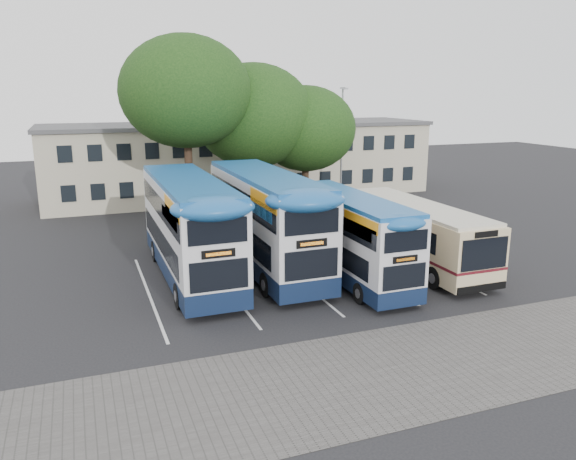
# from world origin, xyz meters

# --- Properties ---
(ground) EXTENTS (120.00, 120.00, 0.00)m
(ground) POSITION_xyz_m (0.00, 0.00, 0.00)
(ground) COLOR black
(ground) RESTS_ON ground
(paving_strip) EXTENTS (40.00, 6.00, 0.01)m
(paving_strip) POSITION_xyz_m (-2.00, -5.00, 0.01)
(paving_strip) COLOR #595654
(paving_strip) RESTS_ON ground
(bay_lines) EXTENTS (14.12, 11.00, 0.01)m
(bay_lines) POSITION_xyz_m (-3.75, 5.00, 0.01)
(bay_lines) COLOR silver
(bay_lines) RESTS_ON ground
(depot_building) EXTENTS (32.40, 8.40, 6.20)m
(depot_building) POSITION_xyz_m (0.00, 26.99, 3.15)
(depot_building) COLOR #C0B19A
(depot_building) RESTS_ON ground
(lamp_post) EXTENTS (0.25, 1.05, 9.06)m
(lamp_post) POSITION_xyz_m (6.00, 19.97, 5.08)
(lamp_post) COLOR gray
(lamp_post) RESTS_ON ground
(tree_left) EXTENTS (8.24, 8.24, 12.26)m
(tree_left) POSITION_xyz_m (-6.53, 16.62, 8.74)
(tree_left) COLOR black
(tree_left) RESTS_ON ground
(tree_mid) EXTENTS (8.38, 8.38, 10.71)m
(tree_mid) POSITION_xyz_m (-1.52, 18.54, 7.13)
(tree_mid) COLOR black
(tree_mid) RESTS_ON ground
(tree_right) EXTENTS (7.17, 7.17, 9.21)m
(tree_right) POSITION_xyz_m (2.34, 18.43, 6.15)
(tree_right) COLOR black
(tree_right) RESTS_ON ground
(bus_dd_left) EXTENTS (2.81, 11.57, 4.83)m
(bus_dd_left) POSITION_xyz_m (-8.50, 6.63, 2.66)
(bus_dd_left) COLOR #101D3B
(bus_dd_left) RESTS_ON ground
(bus_dd_mid) EXTENTS (2.84, 11.72, 4.89)m
(bus_dd_mid) POSITION_xyz_m (-4.65, 6.68, 2.69)
(bus_dd_mid) COLOR #101D3B
(bus_dd_mid) RESTS_ON ground
(bus_dd_right) EXTENTS (2.36, 9.72, 4.05)m
(bus_dd_right) POSITION_xyz_m (-1.41, 3.83, 2.23)
(bus_dd_right) COLOR #101D3B
(bus_dd_right) RESTS_ON ground
(bus_single) EXTENTS (2.73, 10.73, 3.20)m
(bus_single) POSITION_xyz_m (2.77, 4.73, 1.81)
(bus_single) COLOR beige
(bus_single) RESTS_ON ground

